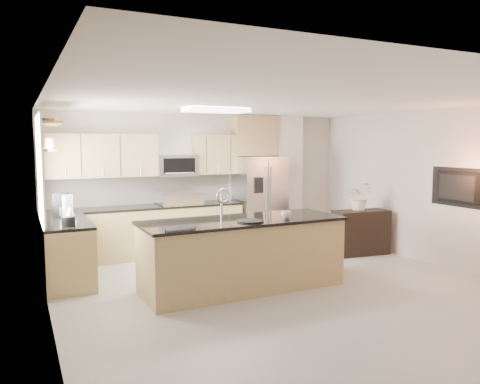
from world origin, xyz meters
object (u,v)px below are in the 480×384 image
island (243,254)px  platter (250,221)px  coffee_maker (61,206)px  bowl (47,120)px  refrigerator (259,201)px  blender (68,212)px  microwave (176,165)px  credenza (361,232)px  television (456,188)px  cup (286,215)px  range (179,228)px  kettle (70,214)px  flower_vase (360,189)px

island → platter: island is taller
coffee_maker → bowl: size_ratio=1.09×
refrigerator → blender: (-3.73, -1.48, 0.21)m
blender → coffee_maker: size_ratio=1.16×
platter → coffee_maker: bearing=138.1°
microwave → credenza: microwave is taller
microwave → television: 4.79m
cup → coffee_maker: coffee_maker is taller
blender → bowl: 1.44m
platter → television: television is taller
refrigerator → bowl: bowl is taller
range → blender: size_ratio=2.69×
microwave → island: 2.79m
refrigerator → television: (1.85, -3.07, 0.46)m
kettle → bowl: size_ratio=0.84×
cup → blender: blender is taller
range → bowl: bearing=-158.8°
television → refrigerator: bearing=31.0°
kettle → television: size_ratio=0.26×
flower_vase → television: 1.73m
bowl → credenza: bearing=-7.2°
credenza → coffee_maker: size_ratio=2.79×
kettle → microwave: bearing=34.7°
microwave → kettle: size_ratio=2.69×
blender → bowl: bowl is taller
refrigerator → flower_vase: size_ratio=2.30×
blender → television: bearing=-15.9°
refrigerator → cup: 2.81m
bowl → island: bearing=-33.0°
cup → platter: 0.55m
microwave → platter: 2.86m
island → cup: island is taller
island → television: television is taller
microwave → refrigerator: size_ratio=0.43×
kettle → range: bearing=32.3°
cup → refrigerator: bearing=69.7°
microwave → cup: size_ratio=5.46×
credenza → refrigerator: bearing=138.4°
island → blender: bearing=157.3°
credenza → coffee_maker: 5.20m
refrigerator → island: refrigerator is taller
island → microwave: bearing=92.3°
blender → television: 5.81m
microwave → coffee_maker: bearing=-159.3°
flower_vase → bowl: bearing=173.4°
microwave → bowl: (-2.25, -1.00, 0.75)m
kettle → platter: bearing=-32.8°
blender → television: size_ratio=0.39×
refrigerator → credenza: 2.05m
refrigerator → range: bearing=178.4°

